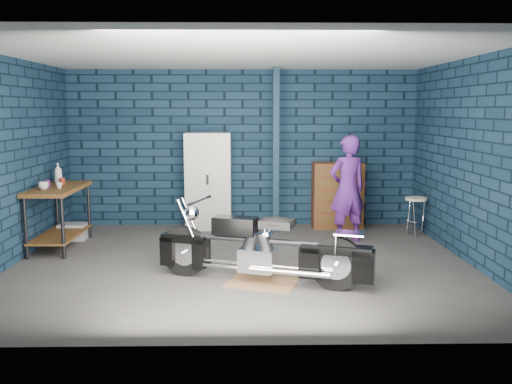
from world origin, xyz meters
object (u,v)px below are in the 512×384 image
at_px(person, 347,189).
at_px(tool_chest, 337,195).
at_px(storage_bin, 73,232).
at_px(locker, 209,181).
at_px(shop_stool, 415,217).
at_px(workbench, 60,217).
at_px(motorcycle, 262,243).

relative_size(person, tool_chest, 1.46).
bearing_deg(storage_bin, locker, 21.56).
bearing_deg(shop_stool, storage_bin, -178.42).
distance_m(locker, shop_stool, 3.47).
bearing_deg(workbench, storage_bin, 87.71).
bearing_deg(tool_chest, shop_stool, -30.18).
distance_m(motorcycle, shop_stool, 3.46).
distance_m(motorcycle, storage_bin, 3.66).
distance_m(motorcycle, tool_chest, 3.33).
distance_m(person, storage_bin, 4.33).
bearing_deg(person, shop_stool, 177.91).
relative_size(person, storage_bin, 3.99).
bearing_deg(workbench, shop_stool, 6.79).
height_order(person, locker, person).
height_order(person, shop_stool, person).
distance_m(workbench, shop_stool, 5.50).
bearing_deg(person, locker, -43.30).
xyz_separation_m(workbench, person, (4.29, 0.31, 0.37)).
bearing_deg(shop_stool, person, -163.65).
xyz_separation_m(motorcycle, locker, (-0.83, 3.02, 0.34)).
height_order(person, storage_bin, person).
bearing_deg(locker, workbench, -147.80).
height_order(workbench, person, person).
xyz_separation_m(locker, tool_chest, (2.21, 0.00, -0.26)).
relative_size(locker, shop_stool, 2.60).
xyz_separation_m(workbench, locker, (2.10, 1.32, 0.36)).
distance_m(person, tool_chest, 1.05).
height_order(tool_chest, shop_stool, tool_chest).
xyz_separation_m(motorcycle, person, (1.36, 2.01, 0.34)).
bearing_deg(locker, tool_chest, 0.00).
xyz_separation_m(motorcycle, shop_stool, (2.54, 2.35, -0.17)).
relative_size(workbench, shop_stool, 2.23).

